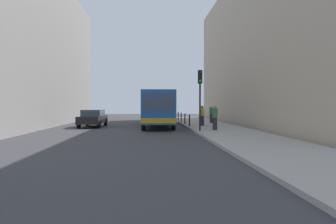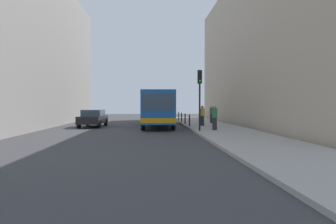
{
  "view_description": "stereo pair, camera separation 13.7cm",
  "coord_description": "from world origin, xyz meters",
  "px_view_note": "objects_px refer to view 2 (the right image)",
  "views": [
    {
      "loc": [
        0.04,
        -22.96,
        1.93
      ],
      "look_at": [
        1.67,
        1.72,
        1.32
      ],
      "focal_mm": 32.47,
      "sensor_mm": 36.0,
      "label": 1
    },
    {
      "loc": [
        0.17,
        -22.97,
        1.93
      ],
      "look_at": [
        1.67,
        1.72,
        1.32
      ],
      "focal_mm": 32.47,
      "sensor_mm": 36.0,
      "label": 2
    }
  ],
  "objects_px": {
    "bollard_farthest": "(179,116)",
    "bollard_near": "(189,120)",
    "traffic_light": "(200,89)",
    "pedestrian_far_sidewalk": "(212,114)",
    "pedestrian_near_signal": "(215,117)",
    "bus": "(158,107)",
    "car_beside_bus": "(93,118)",
    "car_behind_bus": "(158,114)",
    "bollard_mid": "(185,119)",
    "pedestrian_mid_sidewalk": "(202,116)",
    "bollard_far": "(182,117)"
  },
  "relations": [
    {
      "from": "bus",
      "to": "bollard_mid",
      "type": "distance_m",
      "value": 2.98
    },
    {
      "from": "car_beside_bus",
      "to": "car_behind_bus",
      "type": "bearing_deg",
      "value": -118.13
    },
    {
      "from": "pedestrian_near_signal",
      "to": "pedestrian_mid_sidewalk",
      "type": "bearing_deg",
      "value": 60.19
    },
    {
      "from": "bollard_near",
      "to": "bollard_mid",
      "type": "xyz_separation_m",
      "value": [
        0.0,
        3.1,
        0.0
      ]
    },
    {
      "from": "bollard_mid",
      "to": "pedestrian_far_sidewalk",
      "type": "distance_m",
      "value": 2.98
    },
    {
      "from": "bollard_farthest",
      "to": "pedestrian_near_signal",
      "type": "relative_size",
      "value": 0.54
    },
    {
      "from": "bollard_near",
      "to": "bollard_farthest",
      "type": "xyz_separation_m",
      "value": [
        0.0,
        9.31,
        0.0
      ]
    },
    {
      "from": "traffic_light",
      "to": "bollard_mid",
      "type": "relative_size",
      "value": 4.32
    },
    {
      "from": "car_behind_bus",
      "to": "bollard_mid",
      "type": "distance_m",
      "value": 9.06
    },
    {
      "from": "car_beside_bus",
      "to": "bollard_near",
      "type": "relative_size",
      "value": 4.7
    },
    {
      "from": "bollard_farthest",
      "to": "pedestrian_far_sidewalk",
      "type": "distance_m",
      "value": 5.75
    },
    {
      "from": "bollard_near",
      "to": "bollard_farthest",
      "type": "distance_m",
      "value": 9.31
    },
    {
      "from": "bollard_near",
      "to": "pedestrian_near_signal",
      "type": "bearing_deg",
      "value": -71.54
    },
    {
      "from": "pedestrian_mid_sidewalk",
      "to": "car_behind_bus",
      "type": "bearing_deg",
      "value": 154.4
    },
    {
      "from": "bollard_near",
      "to": "pedestrian_far_sidewalk",
      "type": "distance_m",
      "value": 5.06
    },
    {
      "from": "car_behind_bus",
      "to": "traffic_light",
      "type": "bearing_deg",
      "value": 100.67
    },
    {
      "from": "bollard_far",
      "to": "bollard_farthest",
      "type": "distance_m",
      "value": 3.1
    },
    {
      "from": "traffic_light",
      "to": "pedestrian_far_sidewalk",
      "type": "distance_m",
      "value": 9.33
    },
    {
      "from": "bollard_near",
      "to": "bollard_far",
      "type": "relative_size",
      "value": 1.0
    },
    {
      "from": "bus",
      "to": "bollard_near",
      "type": "relative_size",
      "value": 11.66
    },
    {
      "from": "traffic_light",
      "to": "bollard_far",
      "type": "distance_m",
      "value": 10.94
    },
    {
      "from": "traffic_light",
      "to": "pedestrian_mid_sidewalk",
      "type": "distance_m",
      "value": 5.53
    },
    {
      "from": "bus",
      "to": "traffic_light",
      "type": "xyz_separation_m",
      "value": [
        2.64,
        -6.46,
        1.28
      ]
    },
    {
      "from": "bollard_farthest",
      "to": "bollard_near",
      "type": "bearing_deg",
      "value": -90.0
    },
    {
      "from": "car_beside_bus",
      "to": "traffic_light",
      "type": "bearing_deg",
      "value": 145.21
    },
    {
      "from": "bus",
      "to": "car_behind_bus",
      "type": "bearing_deg",
      "value": -90.38
    },
    {
      "from": "bus",
      "to": "bollard_near",
      "type": "height_order",
      "value": "bus"
    },
    {
      "from": "pedestrian_near_signal",
      "to": "pedestrian_far_sidewalk",
      "type": "height_order",
      "value": "pedestrian_near_signal"
    },
    {
      "from": "car_beside_bus",
      "to": "pedestrian_mid_sidewalk",
      "type": "bearing_deg",
      "value": 174.96
    },
    {
      "from": "bollard_mid",
      "to": "pedestrian_far_sidewalk",
      "type": "relative_size",
      "value": 0.55
    },
    {
      "from": "bus",
      "to": "bollard_farthest",
      "type": "bearing_deg",
      "value": -107.74
    },
    {
      "from": "bollard_near",
      "to": "pedestrian_far_sidewalk",
      "type": "relative_size",
      "value": 0.55
    },
    {
      "from": "bus",
      "to": "bollard_farthest",
      "type": "height_order",
      "value": "bus"
    },
    {
      "from": "bollard_near",
      "to": "bollard_far",
      "type": "distance_m",
      "value": 6.2
    },
    {
      "from": "car_beside_bus",
      "to": "pedestrian_mid_sidewalk",
      "type": "xyz_separation_m",
      "value": [
        9.32,
        -1.19,
        0.21
      ]
    },
    {
      "from": "pedestrian_far_sidewalk",
      "to": "car_behind_bus",
      "type": "bearing_deg",
      "value": 61.23
    },
    {
      "from": "bollard_mid",
      "to": "bollard_farthest",
      "type": "height_order",
      "value": "same"
    },
    {
      "from": "pedestrian_near_signal",
      "to": "pedestrian_far_sidewalk",
      "type": "bearing_deg",
      "value": 48.57
    },
    {
      "from": "traffic_light",
      "to": "bus",
      "type": "bearing_deg",
      "value": 112.23
    },
    {
      "from": "bollard_near",
      "to": "bollard_far",
      "type": "xyz_separation_m",
      "value": [
        0.0,
        6.2,
        0.0
      ]
    },
    {
      "from": "bollard_mid",
      "to": "pedestrian_near_signal",
      "type": "height_order",
      "value": "pedestrian_near_signal"
    },
    {
      "from": "car_beside_bus",
      "to": "car_behind_bus",
      "type": "height_order",
      "value": "same"
    },
    {
      "from": "traffic_light",
      "to": "bollard_near",
      "type": "xyz_separation_m",
      "value": [
        -0.1,
        4.47,
        -2.38
      ]
    },
    {
      "from": "traffic_light",
      "to": "pedestrian_far_sidewalk",
      "type": "height_order",
      "value": "traffic_light"
    },
    {
      "from": "car_beside_bus",
      "to": "pedestrian_near_signal",
      "type": "height_order",
      "value": "pedestrian_near_signal"
    },
    {
      "from": "car_behind_bus",
      "to": "bollard_far",
      "type": "xyz_separation_m",
      "value": [
        2.23,
        -5.67,
        -0.16
      ]
    },
    {
      "from": "bollard_far",
      "to": "pedestrian_near_signal",
      "type": "distance_m",
      "value": 10.1
    },
    {
      "from": "car_beside_bus",
      "to": "pedestrian_mid_sidewalk",
      "type": "distance_m",
      "value": 9.4
    },
    {
      "from": "bollard_mid",
      "to": "pedestrian_mid_sidewalk",
      "type": "distance_m",
      "value": 2.81
    },
    {
      "from": "bollard_near",
      "to": "bus",
      "type": "bearing_deg",
      "value": 142.0
    }
  ]
}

